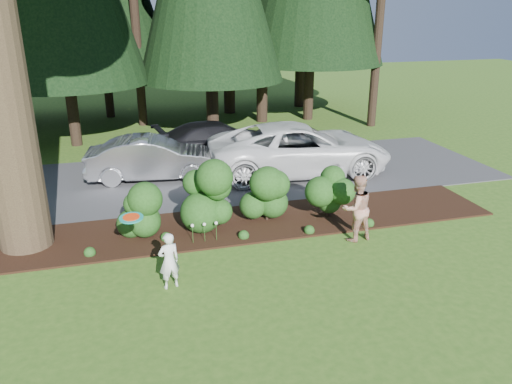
# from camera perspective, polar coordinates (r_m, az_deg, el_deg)

# --- Properties ---
(ground) EXTENTS (80.00, 80.00, 0.00)m
(ground) POSITION_cam_1_polar(r_m,az_deg,el_deg) (10.74, -2.01, -11.15)
(ground) COLOR #325919
(ground) RESTS_ON ground
(mulch_bed) EXTENTS (16.00, 2.50, 0.05)m
(mulch_bed) POSITION_cam_1_polar(r_m,az_deg,el_deg) (13.55, -5.21, -4.05)
(mulch_bed) COLOR black
(mulch_bed) RESTS_ON ground
(driveway) EXTENTS (22.00, 6.00, 0.03)m
(driveway) POSITION_cam_1_polar(r_m,az_deg,el_deg) (17.47, -7.73, 1.54)
(driveway) COLOR #38383A
(driveway) RESTS_ON ground
(shrub_row) EXTENTS (6.53, 1.60, 1.61)m
(shrub_row) POSITION_cam_1_polar(r_m,az_deg,el_deg) (13.29, -1.97, -0.81)
(shrub_row) COLOR #1E4314
(shrub_row) RESTS_ON ground
(lily_cluster) EXTENTS (0.69, 0.09, 0.57)m
(lily_cluster) POSITION_cam_1_polar(r_m,az_deg,el_deg) (12.55, -5.93, -3.79)
(lily_cluster) COLOR #1E4314
(lily_cluster) RESTS_ON ground
(car_silver_wagon) EXTENTS (4.60, 2.07, 1.46)m
(car_silver_wagon) POSITION_cam_1_polar(r_m,az_deg,el_deg) (17.39, -11.68, 3.79)
(car_silver_wagon) COLOR silver
(car_silver_wagon) RESTS_ON driveway
(car_white_suv) EXTENTS (6.59, 3.38, 1.78)m
(car_white_suv) POSITION_cam_1_polar(r_m,az_deg,el_deg) (17.68, 5.01, 4.95)
(car_white_suv) COLOR silver
(car_white_suv) RESTS_ON driveway
(car_dark_suv) EXTENTS (5.05, 2.64, 1.40)m
(car_dark_suv) POSITION_cam_1_polar(r_m,az_deg,el_deg) (19.67, -4.48, 5.99)
(car_dark_suv) COLOR black
(car_dark_suv) RESTS_ON driveway
(child) EXTENTS (0.52, 0.41, 1.26)m
(child) POSITION_cam_1_polar(r_m,az_deg,el_deg) (10.69, -9.91, -7.74)
(child) COLOR white
(child) RESTS_ON ground
(adult) EXTENTS (0.92, 0.77, 1.73)m
(adult) POSITION_cam_1_polar(r_m,az_deg,el_deg) (12.79, 11.42, -1.82)
(adult) COLOR #AF3D17
(adult) RESTS_ON ground
(frisbee) EXTENTS (0.47, 0.47, 0.08)m
(frisbee) POSITION_cam_1_polar(r_m,az_deg,el_deg) (10.08, -14.07, -2.86)
(frisbee) COLOR teal
(frisbee) RESTS_ON ground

